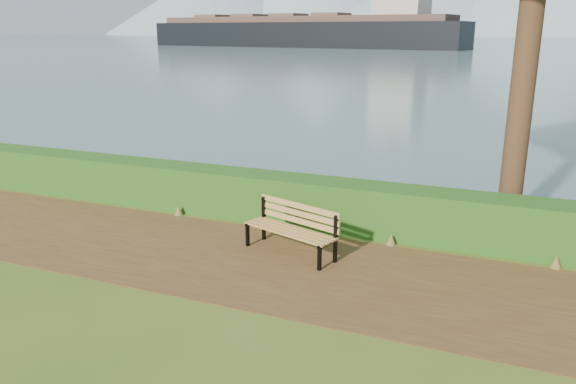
% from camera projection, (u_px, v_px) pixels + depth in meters
% --- Properties ---
extents(ground, '(140.00, 140.00, 0.00)m').
position_uv_depth(ground, '(272.00, 273.00, 9.61)').
color(ground, '#415919').
rests_on(ground, ground).
extents(path, '(40.00, 3.40, 0.01)m').
position_uv_depth(path, '(279.00, 266.00, 9.87)').
color(path, '#50321B').
rests_on(path, ground).
extents(hedge, '(32.00, 0.85, 1.00)m').
position_uv_depth(hedge, '(322.00, 203.00, 11.78)').
color(hedge, '#1D4915').
rests_on(hedge, ground).
extents(water, '(700.00, 510.00, 0.00)m').
position_uv_depth(water, '(517.00, 39.00, 240.64)').
color(water, '#466271').
rests_on(water, ground).
extents(bench, '(1.93, 1.10, 0.93)m').
position_uv_depth(bench, '(293.00, 226.00, 10.33)').
color(bench, black).
rests_on(bench, ground).
extents(cargo_ship, '(78.55, 23.76, 23.56)m').
position_uv_depth(cargo_ship, '(309.00, 32.00, 129.25)').
color(cargo_ship, black).
rests_on(cargo_ship, ground).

